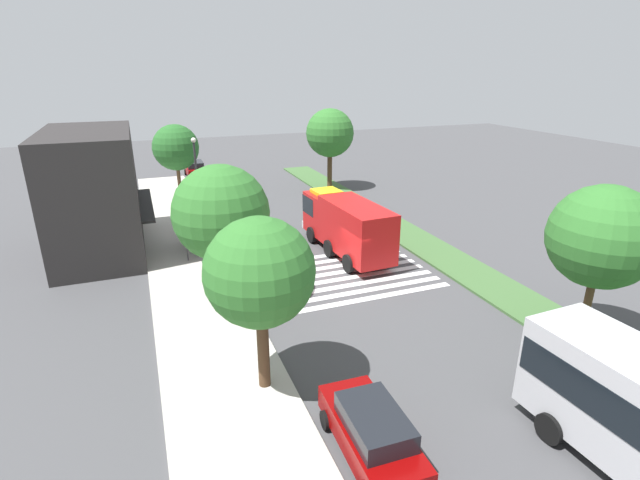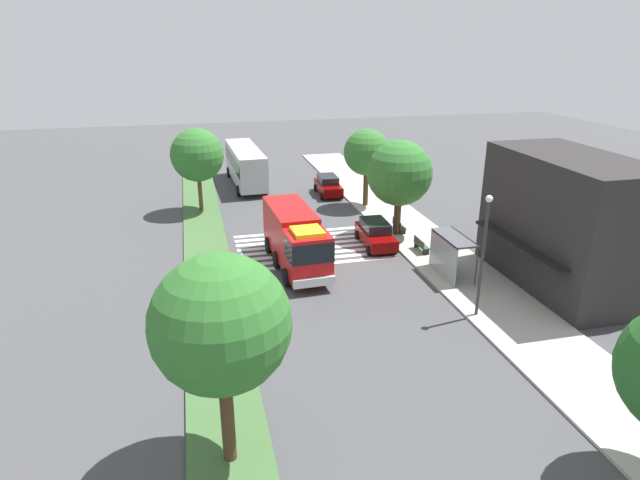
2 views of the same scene
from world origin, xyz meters
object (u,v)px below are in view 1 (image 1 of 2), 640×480
Objects in this scene: bench_west_of_shelter at (222,296)px; sidewalk_tree_east at (176,148)px; bus_stop_shelter at (198,223)px; parked_car_mid at (261,267)px; sidewalk_tree_west at (221,214)px; median_tree_far_west at (602,237)px; fire_truck at (345,222)px; parked_car_east at (195,169)px; parked_car_west at (372,432)px; street_lamp at (197,175)px; sidewalk_tree_far_west at (260,273)px; median_tree_west at (330,133)px; bench_near_shelter at (209,265)px.

bench_west_of_shelter is 25.06m from sidewalk_tree_east.
parked_car_mid is at bearing -157.45° from bus_stop_shelter.
sidewalk_tree_west is 16.63m from median_tree_far_west.
sidewalk_tree_east is at bearing 0.00° from sidewalk_tree_west.
fire_truck is 26.69m from parked_car_east.
median_tree_far_west reaches higher than bus_stop_shelter.
fire_truck reaches higher than bus_stop_shelter.
street_lamp reaches higher than parked_car_west.
sidewalk_tree_far_west is at bearing -178.81° from bus_stop_shelter.
sidewalk_tree_far_west is at bearing 82.69° from median_tree_far_west.
parked_car_east is 22.56m from bus_stop_shelter.
street_lamp is at bearing 6.18° from parked_car_west.
bus_stop_shelter is at bearing 131.32° from median_tree_west.
bench_west_of_shelter is 0.26× the size of sidewalk_tree_east.
bench_west_of_shelter is at bearing 146.57° from sidewalk_tree_west.
bench_near_shelter is at bearing 47.71° from median_tree_far_west.
parked_car_west is 0.97× the size of parked_car_mid.
sidewalk_tree_west is at bearing 176.79° from parked_car_east.
sidewalk_tree_west reaches higher than sidewalk_tree_far_west.
parked_car_mid is 0.63× the size of median_tree_west.
bus_stop_shelter is 8.15m from sidewalk_tree_west.
median_tree_west is at bearing -21.95° from fire_truck.
median_tree_far_west is at bearing -123.76° from sidewalk_tree_west.
bus_stop_shelter is at bearing 174.58° from parked_car_east.
street_lamp is at bearing 31.53° from median_tree_far_west.
sidewalk_tree_east is (-5.76, 2.20, 3.30)m from parked_car_east.
median_tree_west is (16.43, -14.16, 4.79)m from bench_near_shelter.
parked_car_east reaches higher than bench_near_shelter.
bus_stop_shelter is (-22.40, 2.51, 0.98)m from parked_car_east.
parked_car_east is 1.32× the size of bus_stop_shelter.
median_tree_far_west is at bearing 180.00° from median_tree_west.
street_lamp is at bearing -8.12° from bus_stop_shelter.
bus_stop_shelter is 2.19× the size of bench_west_of_shelter.
bus_stop_shelter reaches higher than parked_car_west.
parked_car_mid is at bearing -50.29° from bench_west_of_shelter.
sidewalk_tree_west is (-12.64, 0.40, 0.74)m from street_lamp.
sidewalk_tree_far_west is 31.75m from sidewalk_tree_east.
fire_truck is at bearing -65.37° from parked_car_mid.
sidewalk_tree_west is 0.92× the size of median_tree_west.
fire_truck is 1.90× the size of parked_car_east.
parked_car_mid is 0.73× the size of street_lamp.
sidewalk_tree_west is at bearing 178.19° from street_lamp.
bus_stop_shelter is (3.56, 8.65, -0.13)m from fire_truck.
sidewalk_tree_west is at bearing 56.24° from median_tree_far_west.
sidewalk_tree_west reaches higher than street_lamp.
sidewalk_tree_far_west is (-6.96, -0.34, 4.10)m from bench_west_of_shelter.
sidewalk_tree_east is (24.28, 0.00, -0.49)m from sidewalk_tree_west.
sidewalk_tree_far_west is at bearing -178.27° from bench_near_shelter.
median_tree_west reaches higher than parked_car_mid.
sidewalk_tree_far_west is (-15.11, -0.31, 2.81)m from bus_stop_shelter.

